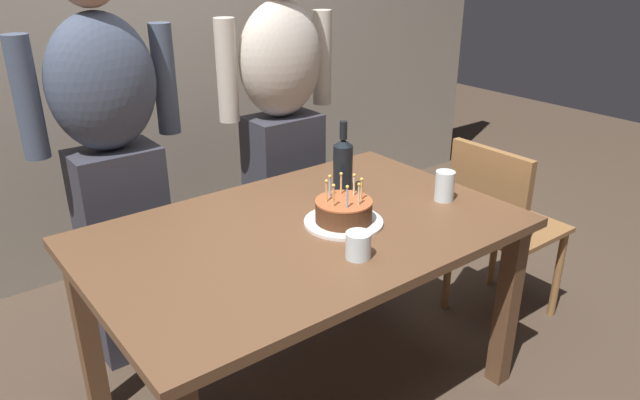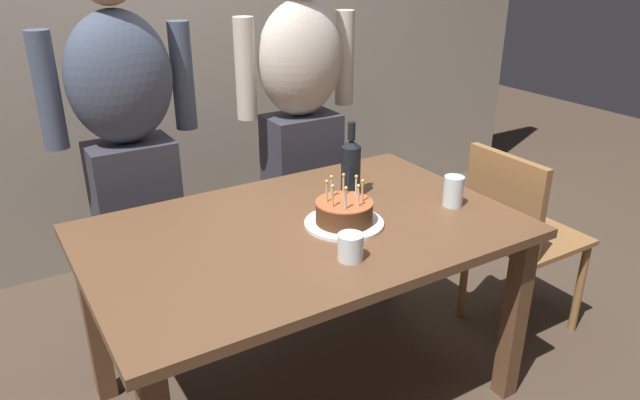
{
  "view_description": "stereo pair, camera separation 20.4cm",
  "coord_description": "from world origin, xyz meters",
  "px_view_note": "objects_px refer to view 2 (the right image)",
  "views": [
    {
      "loc": [
        -1.1,
        -1.51,
        1.65
      ],
      "look_at": [
        0.05,
        -0.02,
        0.84
      ],
      "focal_mm": 33.22,
      "sensor_mm": 36.0,
      "label": 1
    },
    {
      "loc": [
        -0.93,
        -1.63,
        1.65
      ],
      "look_at": [
        0.05,
        -0.02,
        0.84
      ],
      "focal_mm": 33.22,
      "sensor_mm": 36.0,
      "label": 2
    }
  ],
  "objects_px": {
    "water_glass_far": "(350,247)",
    "water_glass_near": "(453,191)",
    "birthday_cake": "(344,214)",
    "person_woman_cardigan": "(301,124)",
    "wine_bottle": "(351,167)",
    "dining_chair": "(515,229)",
    "person_man_bearded": "(130,153)"
  },
  "relations": [
    {
      "from": "dining_chair",
      "to": "person_woman_cardigan",
      "type": "bearing_deg",
      "value": 35.61
    },
    {
      "from": "person_woman_cardigan",
      "to": "dining_chair",
      "type": "bearing_deg",
      "value": 125.61
    },
    {
      "from": "water_glass_near",
      "to": "person_woman_cardigan",
      "type": "relative_size",
      "value": 0.07
    },
    {
      "from": "person_woman_cardigan",
      "to": "water_glass_near",
      "type": "bearing_deg",
      "value": 101.04
    },
    {
      "from": "wine_bottle",
      "to": "birthday_cake",
      "type": "bearing_deg",
      "value": -129.01
    },
    {
      "from": "person_woman_cardigan",
      "to": "dining_chair",
      "type": "relative_size",
      "value": 1.9
    },
    {
      "from": "water_glass_near",
      "to": "water_glass_far",
      "type": "relative_size",
      "value": 1.36
    },
    {
      "from": "person_woman_cardigan",
      "to": "wine_bottle",
      "type": "bearing_deg",
      "value": 79.26
    },
    {
      "from": "dining_chair",
      "to": "wine_bottle",
      "type": "bearing_deg",
      "value": 70.31
    },
    {
      "from": "water_glass_near",
      "to": "person_man_bearded",
      "type": "height_order",
      "value": "person_man_bearded"
    },
    {
      "from": "water_glass_near",
      "to": "dining_chair",
      "type": "distance_m",
      "value": 0.51
    },
    {
      "from": "birthday_cake",
      "to": "dining_chair",
      "type": "relative_size",
      "value": 0.32
    },
    {
      "from": "birthday_cake",
      "to": "water_glass_near",
      "type": "height_order",
      "value": "birthday_cake"
    },
    {
      "from": "water_glass_far",
      "to": "water_glass_near",
      "type": "bearing_deg",
      "value": 14.25
    },
    {
      "from": "birthday_cake",
      "to": "person_man_bearded",
      "type": "height_order",
      "value": "person_man_bearded"
    },
    {
      "from": "water_glass_near",
      "to": "person_woman_cardigan",
      "type": "bearing_deg",
      "value": 101.04
    },
    {
      "from": "water_glass_far",
      "to": "wine_bottle",
      "type": "bearing_deg",
      "value": 55.69
    },
    {
      "from": "birthday_cake",
      "to": "wine_bottle",
      "type": "relative_size",
      "value": 0.94
    },
    {
      "from": "birthday_cake",
      "to": "water_glass_near",
      "type": "bearing_deg",
      "value": -9.45
    },
    {
      "from": "birthday_cake",
      "to": "water_glass_far",
      "type": "height_order",
      "value": "birthday_cake"
    },
    {
      "from": "water_glass_far",
      "to": "person_woman_cardigan",
      "type": "xyz_separation_m",
      "value": [
        0.4,
        1.0,
        0.09
      ]
    },
    {
      "from": "birthday_cake",
      "to": "wine_bottle",
      "type": "xyz_separation_m",
      "value": [
        0.17,
        0.21,
        0.08
      ]
    },
    {
      "from": "birthday_cake",
      "to": "water_glass_near",
      "type": "distance_m",
      "value": 0.45
    },
    {
      "from": "water_glass_near",
      "to": "water_glass_far",
      "type": "xyz_separation_m",
      "value": [
        -0.57,
        -0.14,
        -0.02
      ]
    },
    {
      "from": "water_glass_near",
      "to": "wine_bottle",
      "type": "xyz_separation_m",
      "value": [
        -0.28,
        0.28,
        0.06
      ]
    },
    {
      "from": "birthday_cake",
      "to": "wine_bottle",
      "type": "bearing_deg",
      "value": 50.99
    },
    {
      "from": "wine_bottle",
      "to": "dining_chair",
      "type": "distance_m",
      "value": 0.82
    },
    {
      "from": "birthday_cake",
      "to": "wine_bottle",
      "type": "height_order",
      "value": "wine_bottle"
    },
    {
      "from": "birthday_cake",
      "to": "dining_chair",
      "type": "bearing_deg",
      "value": -2.87
    },
    {
      "from": "water_glass_near",
      "to": "wine_bottle",
      "type": "distance_m",
      "value": 0.4
    },
    {
      "from": "wine_bottle",
      "to": "person_woman_cardigan",
      "type": "relative_size",
      "value": 0.18
    },
    {
      "from": "birthday_cake",
      "to": "person_woman_cardigan",
      "type": "height_order",
      "value": "person_woman_cardigan"
    }
  ]
}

